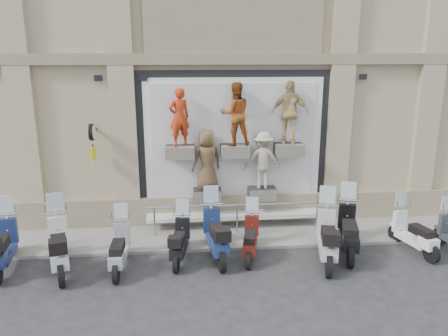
{
  "coord_description": "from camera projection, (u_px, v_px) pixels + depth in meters",
  "views": [
    {
      "loc": [
        -1.45,
        -9.4,
        5.03
      ],
      "look_at": [
        -0.38,
        1.9,
        2.01
      ],
      "focal_mm": 35.0,
      "sensor_mm": 36.0,
      "label": 1
    }
  ],
  "objects": [
    {
      "name": "scooter_a",
      "position": [
        2.0,
        237.0,
        10.25
      ],
      "size": [
        0.87,
        2.08,
        1.64
      ],
      "primitive_type": null,
      "rotation": [
        0.0,
        0.0,
        0.14
      ],
      "color": "navy",
      "rests_on": "ground"
    },
    {
      "name": "scooter_e",
      "position": [
        216.0,
        226.0,
        10.84
      ],
      "size": [
        0.82,
        2.13,
        1.69
      ],
      "primitive_type": null,
      "rotation": [
        0.0,
        0.0,
        0.1
      ],
      "color": "navy",
      "rests_on": "ground"
    },
    {
      "name": "scooter_i",
      "position": [
        415.0,
        226.0,
        11.18
      ],
      "size": [
        0.92,
        1.86,
        1.45
      ],
      "primitive_type": null,
      "rotation": [
        0.0,
        0.0,
        0.23
      ],
      "color": "white",
      "rests_on": "ground"
    },
    {
      "name": "scooter_g",
      "position": [
        328.0,
        229.0,
        10.63
      ],
      "size": [
        1.14,
        2.23,
        1.74
      ],
      "primitive_type": null,
      "rotation": [
        0.0,
        0.0,
        -0.25
      ],
      "color": "#AFB1B6",
      "rests_on": "ground"
    },
    {
      "name": "scooter_c",
      "position": [
        119.0,
        241.0,
        10.27
      ],
      "size": [
        0.53,
        1.8,
        1.46
      ],
      "primitive_type": null,
      "rotation": [
        0.0,
        0.0,
        -0.0
      ],
      "color": "gray",
      "rests_on": "ground"
    },
    {
      "name": "ground",
      "position": [
        247.0,
        269.0,
        10.47
      ],
      "size": [
        90.0,
        90.0,
        0.0
      ],
      "primitive_type": "plane",
      "color": "#29292B",
      "rests_on": "ground"
    },
    {
      "name": "building",
      "position": [
        221.0,
        24.0,
        15.66
      ],
      "size": [
        14.0,
        8.6,
        12.0
      ],
      "primitive_type": null,
      "color": "tan",
      "rests_on": "ground"
    },
    {
      "name": "shop_vitrine",
      "position": [
        238.0,
        146.0,
        12.49
      ],
      "size": [
        5.6,
        0.83,
        4.3
      ],
      "color": "black",
      "rests_on": "ground"
    },
    {
      "name": "scooter_h",
      "position": [
        349.0,
        222.0,
        11.08
      ],
      "size": [
        1.16,
        2.2,
        1.71
      ],
      "primitive_type": null,
      "rotation": [
        0.0,
        0.0,
        -0.27
      ],
      "color": "black",
      "rests_on": "ground"
    },
    {
      "name": "clock_sign_bracket",
      "position": [
        92.0,
        137.0,
        11.77
      ],
      "size": [
        0.1,
        0.8,
        1.02
      ],
      "color": "black",
      "rests_on": "ground"
    },
    {
      "name": "scooter_b",
      "position": [
        58.0,
        237.0,
        10.16
      ],
      "size": [
        1.18,
        2.22,
        1.73
      ],
      "primitive_type": null,
      "rotation": [
        0.0,
        0.0,
        0.28
      ],
      "color": "silver",
      "rests_on": "ground"
    },
    {
      "name": "scooter_d",
      "position": [
        180.0,
        234.0,
        10.73
      ],
      "size": [
        0.75,
        1.8,
        1.42
      ],
      "primitive_type": null,
      "rotation": [
        0.0,
        0.0,
        -0.14
      ],
      "color": "black",
      "rests_on": "ground"
    },
    {
      "name": "sidewalk",
      "position": [
        237.0,
        232.0,
        12.48
      ],
      "size": [
        16.0,
        2.2,
        0.08
      ],
      "primitive_type": "cube",
      "color": "#98958F",
      "rests_on": "ground"
    },
    {
      "name": "guard_rail",
      "position": [
        237.0,
        220.0,
        12.28
      ],
      "size": [
        5.06,
        0.1,
        0.93
      ],
      "primitive_type": null,
      "color": "#9EA0A5",
      "rests_on": "ground"
    },
    {
      "name": "scooter_f",
      "position": [
        251.0,
        231.0,
        10.9
      ],
      "size": [
        0.86,
        1.8,
        1.41
      ],
      "primitive_type": null,
      "rotation": [
        0.0,
        0.0,
        -0.21
      ],
      "color": "#55140E",
      "rests_on": "ground"
    }
  ]
}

